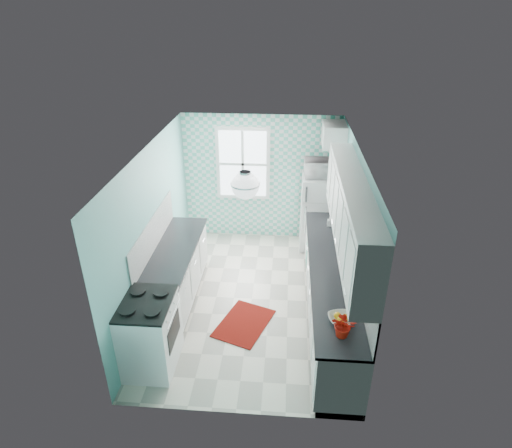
# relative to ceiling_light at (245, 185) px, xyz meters

# --- Properties ---
(floor) EXTENTS (3.00, 4.40, 0.02)m
(floor) POSITION_rel_ceiling_light_xyz_m (0.00, 0.80, -2.33)
(floor) COLOR silver
(floor) RESTS_ON ground
(ceiling) EXTENTS (3.00, 4.40, 0.02)m
(ceiling) POSITION_rel_ceiling_light_xyz_m (0.00, 0.80, 0.19)
(ceiling) COLOR white
(ceiling) RESTS_ON wall_back
(wall_back) EXTENTS (3.00, 0.02, 2.50)m
(wall_back) POSITION_rel_ceiling_light_xyz_m (0.00, 3.01, -1.07)
(wall_back) COLOR #66B0AA
(wall_back) RESTS_ON floor
(wall_front) EXTENTS (3.00, 0.02, 2.50)m
(wall_front) POSITION_rel_ceiling_light_xyz_m (0.00, -1.41, -1.07)
(wall_front) COLOR #66B0AA
(wall_front) RESTS_ON floor
(wall_left) EXTENTS (0.02, 4.40, 2.50)m
(wall_left) POSITION_rel_ceiling_light_xyz_m (-1.51, 0.80, -1.07)
(wall_left) COLOR #66B0AA
(wall_left) RESTS_ON floor
(wall_right) EXTENTS (0.02, 4.40, 2.50)m
(wall_right) POSITION_rel_ceiling_light_xyz_m (1.51, 0.80, -1.07)
(wall_right) COLOR #66B0AA
(wall_right) RESTS_ON floor
(accent_wall) EXTENTS (3.00, 0.01, 2.50)m
(accent_wall) POSITION_rel_ceiling_light_xyz_m (0.00, 2.99, -1.07)
(accent_wall) COLOR #58C6AE
(accent_wall) RESTS_ON wall_back
(window) EXTENTS (1.04, 0.05, 1.44)m
(window) POSITION_rel_ceiling_light_xyz_m (-0.35, 2.96, -0.77)
(window) COLOR white
(window) RESTS_ON wall_back
(backsplash_right) EXTENTS (0.02, 3.60, 0.51)m
(backsplash_right) POSITION_rel_ceiling_light_xyz_m (1.49, 0.40, -1.13)
(backsplash_right) COLOR white
(backsplash_right) RESTS_ON wall_right
(backsplash_left) EXTENTS (0.02, 2.15, 0.51)m
(backsplash_left) POSITION_rel_ceiling_light_xyz_m (-1.49, 0.73, -1.13)
(backsplash_left) COLOR white
(backsplash_left) RESTS_ON wall_left
(upper_cabinets_right) EXTENTS (0.33, 3.20, 0.90)m
(upper_cabinets_right) POSITION_rel_ceiling_light_xyz_m (1.33, 0.20, -0.42)
(upper_cabinets_right) COLOR white
(upper_cabinets_right) RESTS_ON wall_right
(upper_cabinet_fridge) EXTENTS (0.40, 0.74, 0.40)m
(upper_cabinet_fridge) POSITION_rel_ceiling_light_xyz_m (1.30, 2.63, -0.07)
(upper_cabinet_fridge) COLOR white
(upper_cabinet_fridge) RESTS_ON wall_right
(ceiling_light) EXTENTS (0.34, 0.34, 0.35)m
(ceiling_light) POSITION_rel_ceiling_light_xyz_m (0.00, 0.00, 0.00)
(ceiling_light) COLOR silver
(ceiling_light) RESTS_ON ceiling
(base_cabinets_right) EXTENTS (0.60, 3.60, 0.90)m
(base_cabinets_right) POSITION_rel_ceiling_light_xyz_m (1.20, 0.40, -1.87)
(base_cabinets_right) COLOR white
(base_cabinets_right) RESTS_ON floor
(countertop_right) EXTENTS (0.63, 3.60, 0.04)m
(countertop_right) POSITION_rel_ceiling_light_xyz_m (1.19, 0.40, -1.40)
(countertop_right) COLOR black
(countertop_right) RESTS_ON base_cabinets_right
(base_cabinets_left) EXTENTS (0.60, 2.15, 0.90)m
(base_cabinets_left) POSITION_rel_ceiling_light_xyz_m (-1.20, 0.73, -1.87)
(base_cabinets_left) COLOR white
(base_cabinets_left) RESTS_ON floor
(countertop_left) EXTENTS (0.63, 2.15, 0.04)m
(countertop_left) POSITION_rel_ceiling_light_xyz_m (-1.19, 0.73, -1.40)
(countertop_left) COLOR black
(countertop_left) RESTS_ON base_cabinets_left
(fridge) EXTENTS (0.64, 0.64, 1.46)m
(fridge) POSITION_rel_ceiling_light_xyz_m (1.11, 2.61, -1.59)
(fridge) COLOR silver
(fridge) RESTS_ON floor
(stove) EXTENTS (0.66, 0.82, 0.99)m
(stove) POSITION_rel_ceiling_light_xyz_m (-1.20, -0.68, -1.81)
(stove) COLOR silver
(stove) RESTS_ON floor
(sink) EXTENTS (0.54, 0.45, 0.53)m
(sink) POSITION_rel_ceiling_light_xyz_m (1.20, 1.32, -1.39)
(sink) COLOR silver
(sink) RESTS_ON countertop_right
(rug) EXTENTS (0.94, 1.11, 0.02)m
(rug) POSITION_rel_ceiling_light_xyz_m (-0.07, 0.18, -2.32)
(rug) COLOR #650F0A
(rug) RESTS_ON floor
(dish_towel) EXTENTS (0.05, 0.25, 0.37)m
(dish_towel) POSITION_rel_ceiling_light_xyz_m (0.89, 1.45, -1.84)
(dish_towel) COLOR #6BBABA
(dish_towel) RESTS_ON base_cabinets_right
(fruit_bowl) EXTENTS (0.36, 0.36, 0.07)m
(fruit_bowl) POSITION_rel_ceiling_light_xyz_m (1.20, -0.79, -1.35)
(fruit_bowl) COLOR white
(fruit_bowl) RESTS_ON countertop_right
(potted_plant) EXTENTS (0.32, 0.29, 0.31)m
(potted_plant) POSITION_rel_ceiling_light_xyz_m (1.20, -1.03, -1.23)
(potted_plant) COLOR #A31A28
(potted_plant) RESTS_ON countertop_right
(soap_bottle) EXTENTS (0.08, 0.08, 0.16)m
(soap_bottle) POSITION_rel_ceiling_light_xyz_m (1.25, 1.68, -1.30)
(soap_bottle) COLOR silver
(soap_bottle) RESTS_ON countertop_right
(microwave) EXTENTS (0.61, 0.42, 0.33)m
(microwave) POSITION_rel_ceiling_light_xyz_m (1.11, 2.61, -0.70)
(microwave) COLOR silver
(microwave) RESTS_ON fridge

